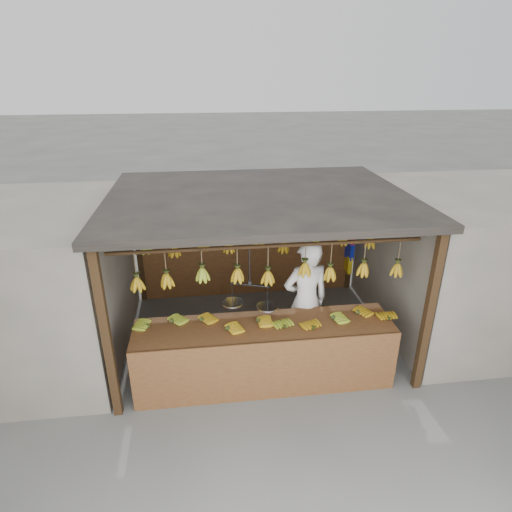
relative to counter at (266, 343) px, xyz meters
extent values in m
plane|color=#5B5B57|center=(0.06, 1.23, -0.71)|extent=(80.00, 80.00, 0.00)
cube|color=black|center=(-1.94, -0.27, 0.44)|extent=(0.10, 0.10, 2.30)
cube|color=black|center=(2.06, -0.27, 0.44)|extent=(0.10, 0.10, 2.30)
cube|color=black|center=(-1.94, 2.73, 0.44)|extent=(0.10, 0.10, 2.30)
cube|color=black|center=(2.06, 2.73, 0.44)|extent=(0.10, 0.10, 2.30)
cube|color=black|center=(0.06, 1.23, 1.64)|extent=(4.30, 3.30, 0.10)
cylinder|color=black|center=(0.06, 0.23, 1.29)|extent=(4.00, 0.05, 0.05)
cylinder|color=black|center=(0.06, 1.23, 1.29)|extent=(4.00, 0.05, 0.05)
cylinder|color=black|center=(0.06, 2.23, 1.29)|extent=(4.00, 0.05, 0.05)
cube|color=brown|center=(0.06, 2.73, 0.19)|extent=(4.00, 0.06, 1.80)
cube|color=slate|center=(-3.54, 1.23, 0.44)|extent=(3.00, 3.00, 2.30)
cube|color=slate|center=(3.66, 1.23, 0.44)|extent=(3.00, 3.00, 2.30)
cube|color=brown|center=(-0.01, 0.13, 0.15)|extent=(3.48, 0.77, 0.08)
cube|color=brown|center=(-0.01, -0.26, -0.26)|extent=(3.48, 0.04, 0.90)
cube|color=black|center=(-1.64, -0.21, -0.30)|extent=(0.07, 0.07, 0.82)
cube|color=black|center=(1.63, -0.21, -0.30)|extent=(0.07, 0.07, 0.82)
cube|color=black|center=(-1.64, 0.46, -0.30)|extent=(0.07, 0.07, 0.82)
cube|color=black|center=(1.63, 0.46, -0.30)|extent=(0.07, 0.07, 0.82)
ellipsoid|color=#92A523|center=(-1.54, 0.28, 0.22)|extent=(0.28, 0.23, 0.06)
ellipsoid|color=#92A523|center=(-1.22, 0.31, 0.22)|extent=(0.30, 0.30, 0.06)
ellipsoid|color=#AD8112|center=(-0.82, 0.29, 0.22)|extent=(0.30, 0.28, 0.06)
ellipsoid|color=#AD8112|center=(-0.49, 0.03, 0.22)|extent=(0.29, 0.26, 0.06)
ellipsoid|color=#AD8112|center=(-0.08, 0.17, 0.22)|extent=(0.24, 0.19, 0.06)
ellipsoid|color=#92A523|center=(0.26, 0.01, 0.22)|extent=(0.24, 0.28, 0.06)
ellipsoid|color=#AD8112|center=(0.63, -0.06, 0.22)|extent=(0.25, 0.29, 0.06)
ellipsoid|color=#92A523|center=(0.95, 0.11, 0.22)|extent=(0.27, 0.22, 0.06)
ellipsoid|color=#AD8112|center=(1.33, 0.21, 0.22)|extent=(0.30, 0.27, 0.06)
ellipsoid|color=#AD8112|center=(1.70, 0.02, 0.22)|extent=(0.19, 0.25, 0.06)
ellipsoid|color=#AD8112|center=(-1.60, 0.20, 0.87)|extent=(0.16, 0.16, 0.28)
ellipsoid|color=#AD8112|center=(-1.24, 0.26, 0.87)|extent=(0.16, 0.16, 0.28)
ellipsoid|color=#92A523|center=(-0.79, 0.18, 0.97)|extent=(0.16, 0.16, 0.28)
ellipsoid|color=#AD8112|center=(-0.35, 0.18, 0.93)|extent=(0.16, 0.16, 0.28)
ellipsoid|color=#AD8112|center=(0.04, 0.19, 0.87)|extent=(0.16, 0.16, 0.28)
ellipsoid|color=#AD8112|center=(0.53, 0.20, 0.95)|extent=(0.16, 0.16, 0.28)
ellipsoid|color=#AD8112|center=(0.87, 0.20, 0.87)|extent=(0.16, 0.16, 0.28)
ellipsoid|color=#AD8112|center=(1.33, 0.24, 0.88)|extent=(0.16, 0.16, 0.28)
ellipsoid|color=#AD8112|center=(1.81, 0.24, 0.85)|extent=(0.16, 0.16, 0.28)
ellipsoid|color=#92A523|center=(-1.59, 1.24, 0.94)|extent=(0.16, 0.16, 0.28)
ellipsoid|color=#AD8112|center=(-1.19, 1.22, 0.87)|extent=(0.16, 0.16, 0.28)
ellipsoid|color=#AD8112|center=(-0.76, 1.20, 0.96)|extent=(0.16, 0.16, 0.28)
ellipsoid|color=#AD8112|center=(-0.38, 1.22, 0.89)|extent=(0.16, 0.16, 0.28)
ellipsoid|color=#AD8112|center=(0.06, 1.26, 0.96)|extent=(0.16, 0.16, 0.28)
ellipsoid|color=#AD8112|center=(0.45, 1.22, 0.85)|extent=(0.16, 0.16, 0.28)
ellipsoid|color=#92A523|center=(0.92, 1.24, 0.96)|extent=(0.16, 0.16, 0.28)
ellipsoid|color=#AD8112|center=(1.36, 1.20, 0.94)|extent=(0.16, 0.16, 0.28)
ellipsoid|color=#AD8112|center=(1.80, 1.19, 0.87)|extent=(0.16, 0.16, 0.28)
ellipsoid|color=#AD8112|center=(-1.61, 2.25, 0.94)|extent=(0.16, 0.16, 0.28)
ellipsoid|color=#AD8112|center=(-1.21, 2.20, 0.86)|extent=(0.16, 0.16, 0.28)
ellipsoid|color=#AD8112|center=(-0.82, 2.22, 0.91)|extent=(0.16, 0.16, 0.28)
ellipsoid|color=#AD8112|center=(-0.37, 2.19, 0.95)|extent=(0.16, 0.16, 0.28)
ellipsoid|color=#92A523|center=(0.10, 2.25, 0.96)|extent=(0.16, 0.16, 0.28)
ellipsoid|color=#AD8112|center=(0.46, 2.25, 0.96)|extent=(0.16, 0.16, 0.28)
ellipsoid|color=#AD8112|center=(0.96, 2.25, 0.94)|extent=(0.16, 0.16, 0.28)
ellipsoid|color=#AD8112|center=(1.37, 2.24, 0.89)|extent=(0.16, 0.16, 0.28)
ellipsoid|color=#AD8112|center=(1.72, 2.20, 0.96)|extent=(0.16, 0.16, 0.28)
cylinder|color=black|center=(-0.19, 0.23, 1.02)|extent=(0.02, 0.02, 0.53)
cylinder|color=black|center=(-0.19, 0.23, 0.76)|extent=(0.50, 0.20, 0.02)
cylinder|color=silver|center=(-0.41, 0.31, 0.46)|extent=(0.28, 0.28, 0.02)
cylinder|color=silver|center=(0.04, 0.15, 0.46)|extent=(0.28, 0.28, 0.02)
imported|color=white|center=(0.68, 0.63, 0.23)|extent=(0.75, 0.56, 1.88)
cube|color=#199926|center=(2.00, 2.58, 0.70)|extent=(0.08, 0.26, 0.34)
cube|color=red|center=(2.00, 2.58, 0.47)|extent=(0.08, 0.26, 0.34)
cube|color=#1426BF|center=(2.00, 2.58, 0.15)|extent=(0.08, 0.26, 0.34)
cube|color=yellow|center=(2.00, 2.58, -0.13)|extent=(0.08, 0.26, 0.34)
camera|label=1|loc=(-0.73, -4.67, 3.32)|focal=30.00mm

